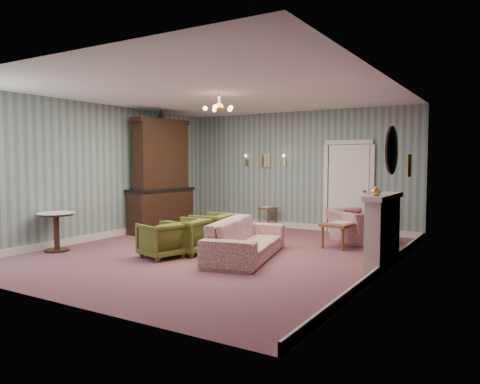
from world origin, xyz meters
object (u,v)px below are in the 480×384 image
Objects in this scene: coffee_table at (342,234)px; side_table_black at (383,239)px; olive_chair_a at (162,238)px; wingback_chair at (357,221)px; fireplace at (383,231)px; olive_chair_b at (186,234)px; dresser at (161,172)px; sofa_chintz at (246,232)px; olive_chair_c at (213,228)px; pedestal_table at (57,232)px.

side_table_black is (0.91, -0.44, 0.05)m from coffee_table.
side_table_black is (3.25, 2.20, -0.05)m from olive_chair_a.
wingback_chair is 0.74× the size of fireplace.
olive_chair_b is 2.99m from dresser.
wingback_chair reaches higher than coffee_table.
sofa_chintz is at bearing 137.62° from olive_chair_a.
side_table_black is (3.05, 0.90, -0.08)m from olive_chair_c.
olive_chair_a is 3.53m from coffee_table.
olive_chair_b is 1.14m from sofa_chintz.
dresser reaches higher than sofa_chintz.
olive_chair_b is 3.41m from fireplace.
olive_chair_c is 0.32× the size of sofa_chintz.
fireplace is at bearing -49.75° from coffee_table.
wingback_chair is at bearing -39.78° from sofa_chintz.
olive_chair_b is 0.25× the size of dresser.
dresser is 3.00× the size of coffee_table.
side_table_black is at bearing 27.70° from pedestal_table.
coffee_table is 1.62× the size of side_table_black.
wingback_chair is 5.91m from pedestal_table.
fireplace is at bearing 86.70° from olive_chair_c.
dresser is 3.04m from pedestal_table.
dresser is at bearing -134.03° from olive_chair_b.
pedestal_table is (-2.25, -1.88, -0.00)m from olive_chair_c.
side_table_black is at bearing -68.45° from sofa_chintz.
sofa_chintz is 2.43× the size of coffee_table.
olive_chair_b is 0.97× the size of olive_chair_c.
side_table_black is (-0.21, 0.89, -0.29)m from fireplace.
olive_chair_b is at bearing -150.93° from side_table_black.
olive_chair_c is at bearing 49.50° from sofa_chintz.
pedestal_table is (-3.31, -1.35, -0.08)m from sofa_chintz.
olive_chair_a reaches higher than side_table_black.
coffee_table is at bearing 130.41° from olive_chair_b.
olive_chair_c is 0.71× the size of wingback_chair.
pedestal_table is (-0.06, -2.85, -1.05)m from dresser.
side_table_black is at bearing 114.83° from olive_chair_b.
side_table_black is (3.09, 1.72, -0.07)m from olive_chair_b.
wingback_chair is at bearing 127.34° from side_table_black.
olive_chair_b is at bearing 25.71° from pedestal_table.
sofa_chintz is (1.26, 0.77, 0.11)m from olive_chair_a.
sofa_chintz reaches higher than side_table_black.
olive_chair_b is 3.54m from side_table_black.
fireplace reaches higher than olive_chair_b.
olive_chair_c is at bearing 173.14° from olive_chair_b.
fireplace reaches higher than coffee_table.
olive_chair_a is at bearing 87.41° from wingback_chair.
dresser is at bearing -122.73° from olive_chair_a.
sofa_chintz is 2.21× the size of wingback_chair.
pedestal_table is (-2.05, -0.58, 0.03)m from olive_chair_a.
olive_chair_a is 1.31m from olive_chair_c.
olive_chair_b reaches higher than side_table_black.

